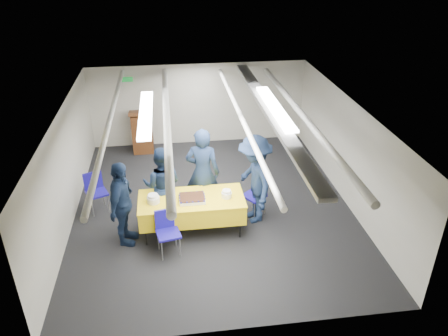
{
  "coord_description": "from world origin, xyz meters",
  "views": [
    {
      "loc": [
        -0.85,
        -8.18,
        5.34
      ],
      "look_at": [
        0.22,
        -0.2,
        1.05
      ],
      "focal_mm": 35.0,
      "sensor_mm": 36.0,
      "label": 1
    }
  ],
  "objects_px": {
    "serving_table": "(192,207)",
    "chair_right": "(257,191)",
    "chair_left": "(95,188)",
    "sailor_b": "(162,185)",
    "sheet_cake": "(192,198)",
    "podium": "(142,131)",
    "sailor_a": "(203,172)",
    "sailor_c": "(122,204)",
    "sailor_d": "(254,179)",
    "chair_near": "(167,227)"
  },
  "relations": [
    {
      "from": "chair_left",
      "to": "sailor_a",
      "type": "height_order",
      "value": "sailor_a"
    },
    {
      "from": "chair_near",
      "to": "sailor_c",
      "type": "distance_m",
      "value": 0.96
    },
    {
      "from": "serving_table",
      "to": "chair_near",
      "type": "bearing_deg",
      "value": -130.7
    },
    {
      "from": "chair_left",
      "to": "sailor_b",
      "type": "distance_m",
      "value": 1.61
    },
    {
      "from": "chair_right",
      "to": "sailor_b",
      "type": "height_order",
      "value": "sailor_b"
    },
    {
      "from": "serving_table",
      "to": "chair_right",
      "type": "bearing_deg",
      "value": 18.98
    },
    {
      "from": "sheet_cake",
      "to": "sailor_b",
      "type": "height_order",
      "value": "sailor_b"
    },
    {
      "from": "chair_right",
      "to": "sailor_d",
      "type": "xyz_separation_m",
      "value": [
        -0.11,
        -0.24,
        0.43
      ]
    },
    {
      "from": "serving_table",
      "to": "podium",
      "type": "bearing_deg",
      "value": 105.56
    },
    {
      "from": "sailor_d",
      "to": "sheet_cake",
      "type": "bearing_deg",
      "value": -85.1
    },
    {
      "from": "sailor_b",
      "to": "sailor_a",
      "type": "bearing_deg",
      "value": -156.61
    },
    {
      "from": "serving_table",
      "to": "sailor_a",
      "type": "xyz_separation_m",
      "value": [
        0.29,
        0.64,
        0.42
      ]
    },
    {
      "from": "sailor_b",
      "to": "sailor_d",
      "type": "relative_size",
      "value": 0.88
    },
    {
      "from": "podium",
      "to": "chair_left",
      "type": "height_order",
      "value": "podium"
    },
    {
      "from": "chair_left",
      "to": "sailor_b",
      "type": "xyz_separation_m",
      "value": [
        1.46,
        -0.61,
        0.31
      ]
    },
    {
      "from": "podium",
      "to": "serving_table",
      "type": "bearing_deg",
      "value": -74.44
    },
    {
      "from": "podium",
      "to": "sailor_b",
      "type": "relative_size",
      "value": 0.74
    },
    {
      "from": "podium",
      "to": "sailor_a",
      "type": "relative_size",
      "value": 0.64
    },
    {
      "from": "chair_right",
      "to": "podium",
      "type": "bearing_deg",
      "value": 126.3
    },
    {
      "from": "sailor_c",
      "to": "sailor_d",
      "type": "relative_size",
      "value": 0.91
    },
    {
      "from": "serving_table",
      "to": "chair_near",
      "type": "relative_size",
      "value": 2.4
    },
    {
      "from": "sailor_b",
      "to": "chair_near",
      "type": "bearing_deg",
      "value": 104.93
    },
    {
      "from": "serving_table",
      "to": "sailor_d",
      "type": "height_order",
      "value": "sailor_d"
    },
    {
      "from": "chair_near",
      "to": "sailor_d",
      "type": "bearing_deg",
      "value": 24.64
    },
    {
      "from": "sheet_cake",
      "to": "chair_right",
      "type": "xyz_separation_m",
      "value": [
        1.41,
        0.56,
        -0.28
      ]
    },
    {
      "from": "chair_near",
      "to": "serving_table",
      "type": "bearing_deg",
      "value": 49.3
    },
    {
      "from": "sailor_b",
      "to": "sheet_cake",
      "type": "bearing_deg",
      "value": 148.12
    },
    {
      "from": "podium",
      "to": "chair_left",
      "type": "relative_size",
      "value": 1.44
    },
    {
      "from": "serving_table",
      "to": "sailor_d",
      "type": "bearing_deg",
      "value": 10.69
    },
    {
      "from": "sailor_b",
      "to": "chair_left",
      "type": "bearing_deg",
      "value": -10.77
    },
    {
      "from": "chair_right",
      "to": "chair_left",
      "type": "distance_m",
      "value": 3.49
    },
    {
      "from": "sailor_a",
      "to": "sailor_b",
      "type": "height_order",
      "value": "sailor_a"
    },
    {
      "from": "sailor_a",
      "to": "sailor_b",
      "type": "distance_m",
      "value": 0.88
    },
    {
      "from": "sheet_cake",
      "to": "sailor_a",
      "type": "distance_m",
      "value": 0.79
    },
    {
      "from": "chair_near",
      "to": "sailor_a",
      "type": "height_order",
      "value": "sailor_a"
    },
    {
      "from": "podium",
      "to": "sailor_c",
      "type": "distance_m",
      "value": 4.11
    },
    {
      "from": "chair_near",
      "to": "chair_right",
      "type": "distance_m",
      "value": 2.2
    },
    {
      "from": "serving_table",
      "to": "chair_right",
      "type": "height_order",
      "value": "chair_right"
    },
    {
      "from": "podium",
      "to": "chair_right",
      "type": "bearing_deg",
      "value": -53.7
    },
    {
      "from": "sheet_cake",
      "to": "podium",
      "type": "relative_size",
      "value": 0.41
    },
    {
      "from": "chair_right",
      "to": "chair_left",
      "type": "bearing_deg",
      "value": 170.26
    },
    {
      "from": "sailor_b",
      "to": "sailor_c",
      "type": "bearing_deg",
      "value": 53.28
    },
    {
      "from": "chair_right",
      "to": "sailor_b",
      "type": "relative_size",
      "value": 0.52
    },
    {
      "from": "podium",
      "to": "chair_left",
      "type": "bearing_deg",
      "value": -108.27
    },
    {
      "from": "sailor_a",
      "to": "sailor_b",
      "type": "bearing_deg",
      "value": 27.31
    },
    {
      "from": "serving_table",
      "to": "chair_left",
      "type": "bearing_deg",
      "value": 151.88
    },
    {
      "from": "sailor_a",
      "to": "chair_near",
      "type": "bearing_deg",
      "value": 72.97
    },
    {
      "from": "chair_left",
      "to": "sailor_a",
      "type": "xyz_separation_m",
      "value": [
        2.31,
        -0.43,
        0.45
      ]
    },
    {
      "from": "serving_table",
      "to": "podium",
      "type": "relative_size",
      "value": 1.67
    },
    {
      "from": "sheet_cake",
      "to": "sailor_d",
      "type": "distance_m",
      "value": 1.35
    }
  ]
}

